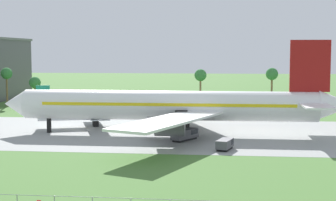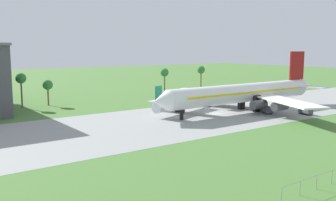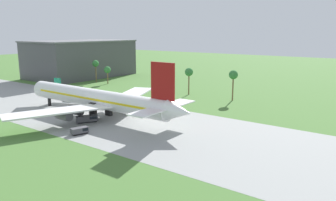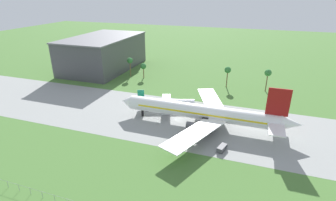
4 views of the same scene
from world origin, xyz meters
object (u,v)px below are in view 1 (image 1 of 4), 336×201
at_px(regional_aircraft, 95,113).
at_px(catering_van, 186,134).
at_px(baggage_tug, 225,144).
at_px(jet_airliner, 176,106).

distance_m(regional_aircraft, catering_van, 27.55).
height_order(baggage_tug, catering_van, catering_van).
bearing_deg(regional_aircraft, baggage_tug, -40.92).
relative_size(jet_airliner, baggage_tug, 14.55).
xyz_separation_m(baggage_tug, catering_van, (-7.50, 8.91, 0.15)).
bearing_deg(jet_airliner, baggage_tug, -57.25).
distance_m(baggage_tug, catering_van, 11.65).
bearing_deg(catering_van, regional_aircraft, 142.88).
bearing_deg(baggage_tug, jet_airliner, 122.75).
height_order(jet_airliner, baggage_tug, jet_airliner).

